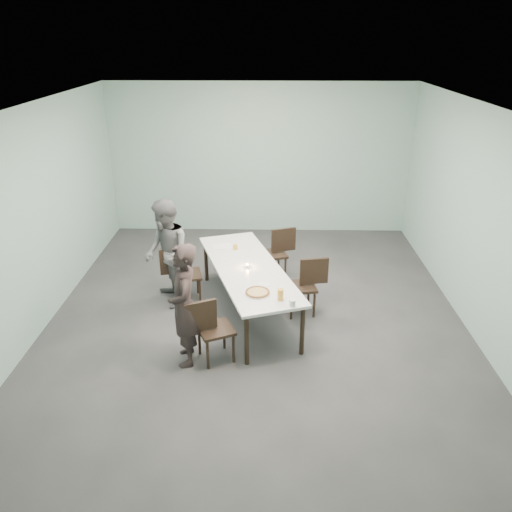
{
  "coord_description": "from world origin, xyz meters",
  "views": [
    {
      "loc": [
        0.13,
        -6.4,
        3.85
      ],
      "look_at": [
        0.0,
        -0.09,
        1.0
      ],
      "focal_mm": 35.0,
      "sensor_mm": 36.0,
      "label": 1
    }
  ],
  "objects_px": {
    "pizza": "(257,292)",
    "chair_far_left": "(182,271)",
    "chair_far_right": "(277,250)",
    "tealight": "(247,266)",
    "table": "(248,271)",
    "diner_near": "(184,305)",
    "chair_near_left": "(209,326)",
    "water_tumbler": "(292,303)",
    "amber_tumbler": "(235,247)",
    "side_plate": "(264,285)",
    "chair_near_right": "(306,282)",
    "beer_glass": "(280,295)",
    "diner_far": "(167,254)"
  },
  "relations": [
    {
      "from": "chair_near_left",
      "to": "chair_far_right",
      "type": "distance_m",
      "value": 2.55
    },
    {
      "from": "chair_near_left",
      "to": "diner_far",
      "type": "distance_m",
      "value": 1.7
    },
    {
      "from": "chair_far_right",
      "to": "water_tumbler",
      "type": "height_order",
      "value": "chair_far_right"
    },
    {
      "from": "water_tumbler",
      "to": "tealight",
      "type": "xyz_separation_m",
      "value": [
        -0.6,
        1.1,
        -0.02
      ]
    },
    {
      "from": "tealight",
      "to": "chair_far_left",
      "type": "bearing_deg",
      "value": 160.08
    },
    {
      "from": "pizza",
      "to": "amber_tumbler",
      "type": "relative_size",
      "value": 4.25
    },
    {
      "from": "chair_near_left",
      "to": "chair_far_left",
      "type": "height_order",
      "value": "same"
    },
    {
      "from": "table",
      "to": "amber_tumbler",
      "type": "height_order",
      "value": "amber_tumbler"
    },
    {
      "from": "chair_far_left",
      "to": "diner_near",
      "type": "xyz_separation_m",
      "value": [
        0.3,
        -1.56,
        0.3
      ]
    },
    {
      "from": "chair_far_left",
      "to": "diner_near",
      "type": "relative_size",
      "value": 0.54
    },
    {
      "from": "chair_near_left",
      "to": "diner_near",
      "type": "distance_m",
      "value": 0.42
    },
    {
      "from": "pizza",
      "to": "chair_far_left",
      "type": "bearing_deg",
      "value": 135.72
    },
    {
      "from": "table",
      "to": "diner_far",
      "type": "relative_size",
      "value": 1.67
    },
    {
      "from": "chair_near_left",
      "to": "chair_far_right",
      "type": "relative_size",
      "value": 1.0
    },
    {
      "from": "chair_far_left",
      "to": "beer_glass",
      "type": "bearing_deg",
      "value": -55.06
    },
    {
      "from": "beer_glass",
      "to": "diner_far",
      "type": "bearing_deg",
      "value": 143.42
    },
    {
      "from": "table",
      "to": "chair_near_left",
      "type": "height_order",
      "value": "chair_near_left"
    },
    {
      "from": "beer_glass",
      "to": "tealight",
      "type": "relative_size",
      "value": 2.68
    },
    {
      "from": "diner_near",
      "to": "beer_glass",
      "type": "distance_m",
      "value": 1.2
    },
    {
      "from": "chair_far_left",
      "to": "chair_near_right",
      "type": "distance_m",
      "value": 1.91
    },
    {
      "from": "diner_far",
      "to": "side_plate",
      "type": "bearing_deg",
      "value": 37.76
    },
    {
      "from": "chair_near_left",
      "to": "amber_tumbler",
      "type": "height_order",
      "value": "chair_near_left"
    },
    {
      "from": "table",
      "to": "water_tumbler",
      "type": "xyz_separation_m",
      "value": [
        0.59,
        -1.11,
        0.1
      ]
    },
    {
      "from": "chair_far_right",
      "to": "chair_near_right",
      "type": "bearing_deg",
      "value": 90.97
    },
    {
      "from": "pizza",
      "to": "amber_tumbler",
      "type": "bearing_deg",
      "value": 104.53
    },
    {
      "from": "chair_near_left",
      "to": "tealight",
      "type": "distance_m",
      "value": 1.29
    },
    {
      "from": "table",
      "to": "side_plate",
      "type": "xyz_separation_m",
      "value": [
        0.24,
        -0.55,
        0.06
      ]
    },
    {
      "from": "diner_near",
      "to": "water_tumbler",
      "type": "height_order",
      "value": "diner_near"
    },
    {
      "from": "diner_near",
      "to": "diner_far",
      "type": "relative_size",
      "value": 0.97
    },
    {
      "from": "tealight",
      "to": "table",
      "type": "bearing_deg",
      "value": 68.24
    },
    {
      "from": "table",
      "to": "tealight",
      "type": "distance_m",
      "value": 0.08
    },
    {
      "from": "chair_far_right",
      "to": "pizza",
      "type": "bearing_deg",
      "value": 63.49
    },
    {
      "from": "table",
      "to": "pizza",
      "type": "height_order",
      "value": "pizza"
    },
    {
      "from": "chair_near_right",
      "to": "diner_near",
      "type": "xyz_separation_m",
      "value": [
        -1.59,
        -1.24,
        0.3
      ]
    },
    {
      "from": "chair_near_left",
      "to": "pizza",
      "type": "xyz_separation_m",
      "value": [
        0.59,
        0.4,
        0.27
      ]
    },
    {
      "from": "diner_near",
      "to": "side_plate",
      "type": "bearing_deg",
      "value": 114.13
    },
    {
      "from": "diner_near",
      "to": "amber_tumbler",
      "type": "distance_m",
      "value": 1.91
    },
    {
      "from": "chair_near_right",
      "to": "beer_glass",
      "type": "xyz_separation_m",
      "value": [
        -0.41,
        -0.99,
        0.32
      ]
    },
    {
      "from": "pizza",
      "to": "tealight",
      "type": "bearing_deg",
      "value": 101.59
    },
    {
      "from": "chair_far_right",
      "to": "tealight",
      "type": "bearing_deg",
      "value": 51.32
    },
    {
      "from": "pizza",
      "to": "side_plate",
      "type": "relative_size",
      "value": 1.89
    },
    {
      "from": "chair_near_left",
      "to": "pizza",
      "type": "distance_m",
      "value": 0.76
    },
    {
      "from": "diner_far",
      "to": "table",
      "type": "bearing_deg",
      "value": 54.51
    },
    {
      "from": "table",
      "to": "chair_far_left",
      "type": "height_order",
      "value": "chair_far_left"
    },
    {
      "from": "diner_near",
      "to": "water_tumbler",
      "type": "xyz_separation_m",
      "value": [
        1.32,
        0.09,
        -0.01
      ]
    },
    {
      "from": "chair_far_left",
      "to": "tealight",
      "type": "height_order",
      "value": "chair_far_left"
    },
    {
      "from": "chair_far_left",
      "to": "pizza",
      "type": "relative_size",
      "value": 2.56
    },
    {
      "from": "chair_far_right",
      "to": "diner_near",
      "type": "bearing_deg",
      "value": 45.75
    },
    {
      "from": "pizza",
      "to": "side_plate",
      "type": "distance_m",
      "value": 0.26
    },
    {
      "from": "chair_near_right",
      "to": "tealight",
      "type": "relative_size",
      "value": 15.54
    }
  ]
}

